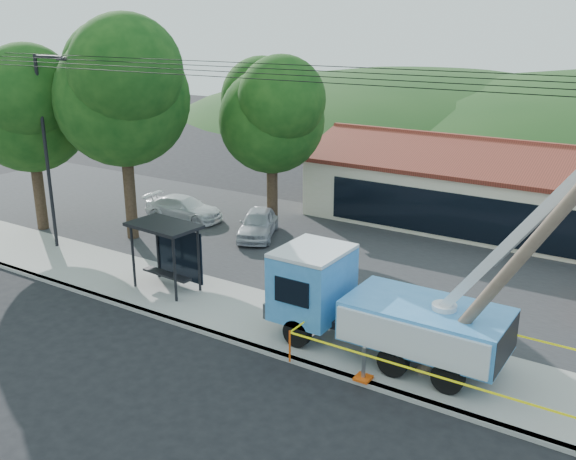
{
  "coord_description": "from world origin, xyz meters",
  "views": [
    {
      "loc": [
        10.95,
        -13.21,
        10.34
      ],
      "look_at": [
        -0.85,
        5.0,
        3.27
      ],
      "focal_mm": 40.0,
      "sensor_mm": 36.0,
      "label": 1
    }
  ],
  "objects_px": {
    "leaning_pole": "(540,236)",
    "car_white": "(185,221)",
    "car_silver": "(258,238)",
    "bus_shelter": "(168,240)",
    "utility_truck": "(379,305)"
  },
  "relations": [
    {
      "from": "car_white",
      "to": "car_silver",
      "type": "bearing_deg",
      "value": -98.23
    },
    {
      "from": "utility_truck",
      "to": "car_white",
      "type": "bearing_deg",
      "value": 153.04
    },
    {
      "from": "leaning_pole",
      "to": "bus_shelter",
      "type": "distance_m",
      "value": 14.21
    },
    {
      "from": "leaning_pole",
      "to": "bus_shelter",
      "type": "xyz_separation_m",
      "value": [
        -13.88,
        0.76,
        -2.94
      ]
    },
    {
      "from": "bus_shelter",
      "to": "car_silver",
      "type": "distance_m",
      "value": 7.59
    },
    {
      "from": "utility_truck",
      "to": "car_white",
      "type": "height_order",
      "value": "utility_truck"
    },
    {
      "from": "leaning_pole",
      "to": "car_white",
      "type": "distance_m",
      "value": 21.98
    },
    {
      "from": "car_silver",
      "to": "car_white",
      "type": "height_order",
      "value": "car_silver"
    },
    {
      "from": "bus_shelter",
      "to": "car_white",
      "type": "bearing_deg",
      "value": 132.33
    },
    {
      "from": "car_silver",
      "to": "car_white",
      "type": "relative_size",
      "value": 0.93
    },
    {
      "from": "car_silver",
      "to": "leaning_pole",
      "type": "bearing_deg",
      "value": -53.69
    },
    {
      "from": "utility_truck",
      "to": "bus_shelter",
      "type": "distance_m",
      "value": 9.28
    },
    {
      "from": "bus_shelter",
      "to": "car_white",
      "type": "height_order",
      "value": "bus_shelter"
    },
    {
      "from": "utility_truck",
      "to": "bus_shelter",
      "type": "bearing_deg",
      "value": 178.13
    },
    {
      "from": "utility_truck",
      "to": "leaning_pole",
      "type": "relative_size",
      "value": 1.2
    }
  ]
}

